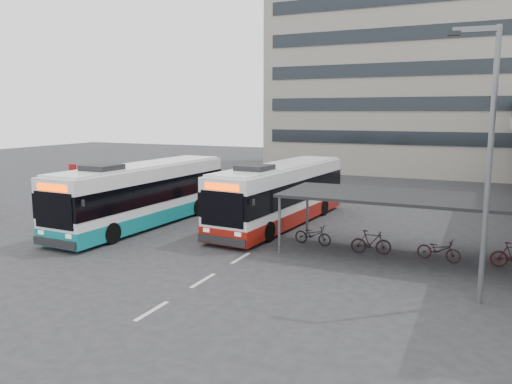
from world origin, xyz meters
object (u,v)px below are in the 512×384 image
at_px(pedestrian, 105,207).
at_px(lamp_post, 486,150).
at_px(bus_teal, 143,195).
at_px(bus_main, 281,194).

height_order(pedestrian, lamp_post, lamp_post).
height_order(bus_teal, lamp_post, lamp_post).
relative_size(bus_teal, lamp_post, 1.41).
relative_size(bus_main, pedestrian, 6.23).
bearing_deg(lamp_post, bus_teal, 157.95).
height_order(bus_main, bus_teal, bus_teal).
distance_m(bus_main, pedestrian, 9.25).
bearing_deg(bus_teal, pedestrian, -154.77).
bearing_deg(lamp_post, bus_main, 134.88).
relative_size(pedestrian, lamp_post, 0.22).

